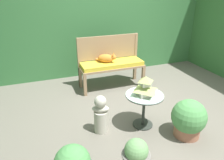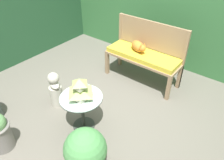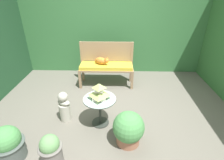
# 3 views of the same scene
# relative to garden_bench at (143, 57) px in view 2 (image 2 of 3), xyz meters

# --- Properties ---
(ground) EXTENTS (30.00, 30.00, 0.00)m
(ground) POSITION_rel_garden_bench_xyz_m (0.16, -1.09, -0.48)
(ground) COLOR #666056
(foliage_hedge_back) EXTENTS (6.40, 0.92, 2.38)m
(foliage_hedge_back) POSITION_rel_garden_bench_xyz_m (0.16, 1.31, 0.71)
(foliage_hedge_back) COLOR #38703D
(foliage_hedge_back) RESTS_ON ground
(foliage_hedge_left) EXTENTS (0.70, 3.55, 2.32)m
(foliage_hedge_left) POSITION_rel_garden_bench_xyz_m (-2.69, -0.92, 0.68)
(foliage_hedge_left) COLOR #234C2D
(foliage_hedge_left) RESTS_ON ground
(garden_bench) EXTENTS (1.35, 0.48, 0.57)m
(garden_bench) POSITION_rel_garden_bench_xyz_m (0.00, 0.00, 0.00)
(garden_bench) COLOR #937556
(garden_bench) RESTS_ON ground
(bench_backrest) EXTENTS (1.35, 0.06, 1.07)m
(bench_backrest) POSITION_rel_garden_bench_xyz_m (0.00, 0.22, 0.28)
(bench_backrest) COLOR #937556
(bench_backrest) RESTS_ON ground
(cat) EXTENTS (0.38, 0.34, 0.21)m
(cat) POSITION_rel_garden_bench_xyz_m (-0.11, 0.02, 0.17)
(cat) COLOR orange
(cat) RESTS_ON garden_bench
(patio_table) EXTENTS (0.58, 0.58, 0.54)m
(patio_table) POSITION_rel_garden_bench_xyz_m (-0.03, -1.50, -0.06)
(patio_table) COLOR #2D332D
(patio_table) RESTS_ON ground
(pagoda_birdhouse) EXTENTS (0.30, 0.30, 0.30)m
(pagoda_birdhouse) POSITION_rel_garden_bench_xyz_m (-0.03, -1.50, 0.19)
(pagoda_birdhouse) COLOR beige
(pagoda_birdhouse) RESTS_ON patio_table
(garden_bust) EXTENTS (0.28, 0.22, 0.60)m
(garden_bust) POSITION_rel_garden_bench_xyz_m (-0.70, -1.42, -0.19)
(garden_bust) COLOR #B7B2A3
(garden_bust) RESTS_ON ground
(potted_plant_path_edge) EXTENTS (0.50, 0.50, 0.57)m
(potted_plant_path_edge) POSITION_rel_garden_bench_xyz_m (0.45, -1.95, -0.20)
(potted_plant_path_edge) COLOR #9E664C
(potted_plant_path_edge) RESTS_ON ground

